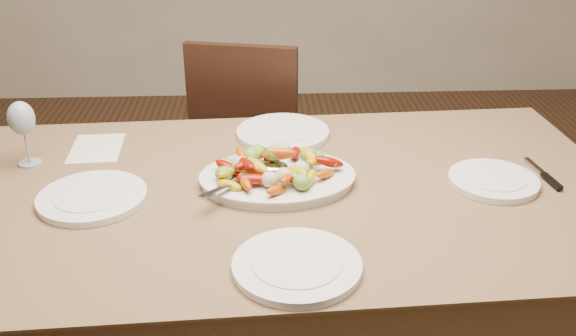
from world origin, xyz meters
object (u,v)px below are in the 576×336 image
(plate_right, at_px, (493,181))
(plate_far, at_px, (283,133))
(plate_left, at_px, (92,198))
(plate_near, at_px, (297,266))
(wine_glass, at_px, (24,132))
(chair_far, at_px, (255,143))
(serving_platter, at_px, (278,180))
(dining_table, at_px, (288,300))

(plate_right, xyz_separation_m, plate_far, (-0.56, 0.36, 0.00))
(plate_left, height_order, plate_near, same)
(plate_right, relative_size, wine_glass, 1.19)
(chair_far, bearing_deg, plate_far, 112.48)
(chair_far, relative_size, plate_right, 3.90)
(serving_platter, bearing_deg, chair_far, 94.42)
(plate_near, bearing_deg, plate_right, 33.61)
(dining_table, height_order, plate_far, plate_far)
(plate_near, bearing_deg, serving_platter, 94.16)
(dining_table, distance_m, serving_platter, 0.39)
(serving_platter, bearing_deg, plate_far, 85.26)
(plate_left, relative_size, wine_glass, 1.38)
(plate_left, bearing_deg, plate_right, 2.31)
(serving_platter, distance_m, wine_glass, 0.74)
(plate_left, xyz_separation_m, plate_far, (0.51, 0.40, 0.00))
(chair_far, relative_size, plate_left, 3.36)
(plate_right, height_order, plate_far, same)
(plate_right, bearing_deg, serving_platter, 177.29)
(wine_glass, bearing_deg, plate_right, -8.05)
(plate_right, distance_m, plate_near, 0.68)
(dining_table, xyz_separation_m, plate_far, (0.00, 0.36, 0.39))
(serving_platter, xyz_separation_m, plate_left, (-0.49, -0.07, -0.00))
(dining_table, relative_size, wine_glass, 8.98)
(dining_table, height_order, wine_glass, wine_glass)
(serving_platter, bearing_deg, plate_left, -171.66)
(plate_far, height_order, plate_near, same)
(dining_table, height_order, plate_left, plate_left)
(dining_table, distance_m, plate_left, 0.65)
(plate_left, xyz_separation_m, plate_near, (0.52, -0.33, 0.00))
(dining_table, distance_m, chair_far, 0.93)
(dining_table, distance_m, plate_right, 0.69)
(plate_near, bearing_deg, plate_left, 147.39)
(dining_table, relative_size, plate_far, 6.20)
(plate_right, relative_size, plate_far, 0.82)
(plate_left, relative_size, plate_near, 0.99)
(plate_far, bearing_deg, chair_far, 99.68)
(dining_table, relative_size, plate_right, 7.55)
(dining_table, distance_m, plate_far, 0.53)
(dining_table, xyz_separation_m, plate_left, (-0.51, -0.04, 0.39))
(dining_table, height_order, plate_right, plate_right)
(dining_table, relative_size, serving_platter, 4.44)
(serving_platter, distance_m, plate_left, 0.49)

